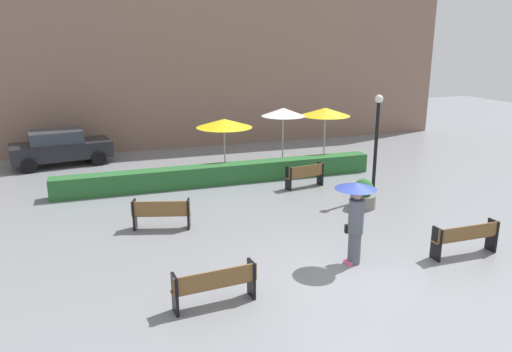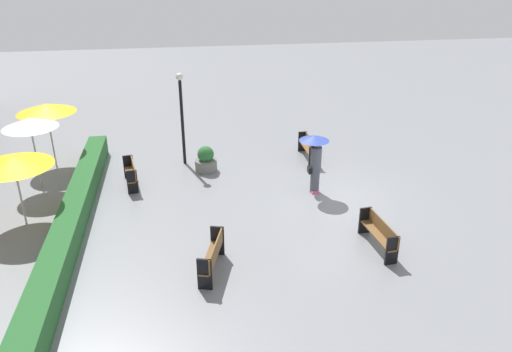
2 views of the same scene
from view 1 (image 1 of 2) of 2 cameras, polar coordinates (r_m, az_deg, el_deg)
name	(u,v)px [view 1 (image 1 of 2)]	position (r m, az deg, el deg)	size (l,w,h in m)	color
ground_plane	(348,272)	(12.43, 10.54, -10.87)	(60.00, 60.00, 0.00)	gray
bench_near_right	(466,237)	(14.00, 23.05, -6.46)	(1.90, 0.37, 0.87)	brown
bench_near_left	(215,284)	(10.67, -4.75, -12.27)	(1.84, 0.51, 0.86)	brown
bench_back_row	(305,174)	(18.79, 5.69, 0.18)	(1.60, 0.60, 0.88)	brown
bench_far_left	(161,212)	(14.91, -10.85, -4.14)	(1.73, 0.83, 0.89)	brown
pedestrian_with_umbrella	(355,211)	(12.44, 11.38, -3.95)	(1.03, 1.03, 2.10)	#4C515B
planter_pot	(363,195)	(16.89, 12.23, -2.19)	(0.85, 0.85, 1.00)	slate
lamp_post	(377,135)	(17.56, 13.72, 4.57)	(0.28, 0.28, 3.65)	black
patio_umbrella_yellow	(224,123)	(20.57, -3.68, 6.09)	(2.32, 2.32, 2.28)	silver
patio_umbrella_white	(283,112)	(21.47, 3.15, 7.35)	(1.88, 1.88, 2.60)	silver
patio_umbrella_yellow_far	(325,112)	(22.19, 8.00, 7.33)	(2.19, 2.19, 2.53)	silver
hedge_strip	(221,174)	(19.31, -4.00, 0.23)	(12.54, 0.70, 0.76)	#28602D
building_facade	(197,43)	(26.22, -6.80, 14.92)	(28.00, 1.20, 10.45)	#846656
parked_car	(60,147)	(23.69, -21.66, 3.12)	(4.42, 2.49, 1.57)	black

